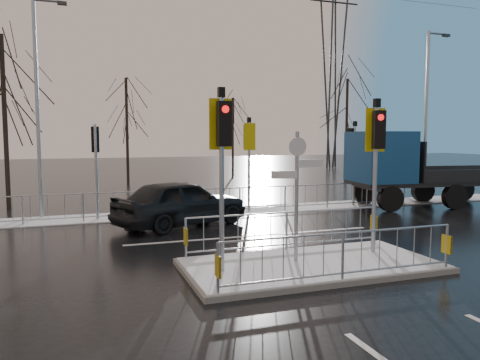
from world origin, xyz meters
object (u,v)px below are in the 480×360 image
object	(u,v)px
street_lamp_right	(427,109)
street_lamp_left	(39,99)
flatbed_truck	(401,167)
car_far_lane	(181,203)
traffic_island	(310,252)

from	to	relation	value
street_lamp_right	street_lamp_left	bearing A→B (deg)	176.63
flatbed_truck	street_lamp_right	world-z (taller)	street_lamp_right
flatbed_truck	street_lamp_right	xyz separation A→B (m)	(2.32, 1.15, 2.63)
car_far_lane	flatbed_truck	bearing A→B (deg)	-105.93
car_far_lane	street_lamp_right	size ratio (longest dim) A/B	0.60
street_lamp_left	traffic_island	bearing A→B (deg)	-55.93
traffic_island	car_far_lane	xyz separation A→B (m)	(-1.78, 6.15, 0.43)
flatbed_truck	street_lamp_left	bearing A→B (deg)	171.67
traffic_island	street_lamp_right	size ratio (longest dim) A/B	0.75
traffic_island	car_far_lane	distance (m)	6.41
traffic_island	flatbed_truck	size ratio (longest dim) A/B	0.81
flatbed_truck	traffic_island	bearing A→B (deg)	-138.40
traffic_island	street_lamp_right	xyz separation A→B (m)	(10.58, 8.49, 4.00)
flatbed_truck	street_lamp_left	size ratio (longest dim) A/B	0.90
car_far_lane	street_lamp_left	bearing A→B (deg)	31.51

